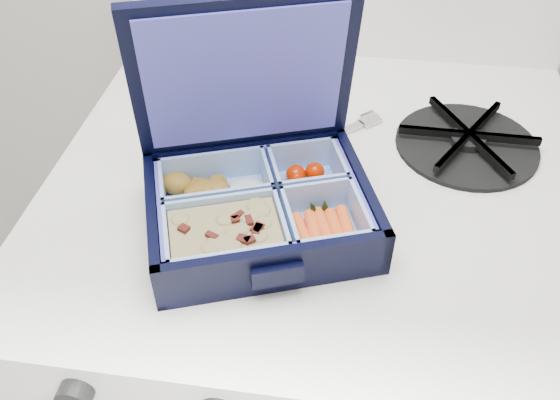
% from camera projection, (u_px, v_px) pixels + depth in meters
% --- Properties ---
extents(stove, '(0.65, 0.65, 0.97)m').
position_uv_depth(stove, '(312.00, 371.00, 1.06)').
color(stove, white).
rests_on(stove, floor).
extents(bento_box, '(0.28, 0.25, 0.05)m').
position_uv_depth(bento_box, '(260.00, 210.00, 0.62)').
color(bento_box, black).
rests_on(bento_box, stove).
extents(burner_grate, '(0.18, 0.18, 0.03)m').
position_uv_depth(burner_grate, '(468.00, 138.00, 0.74)').
color(burner_grate, black).
rests_on(burner_grate, stove).
extents(burner_grate_rear, '(0.21, 0.21, 0.02)m').
position_uv_depth(burner_grate_rear, '(213.00, 57.00, 0.89)').
color(burner_grate_rear, black).
rests_on(burner_grate_rear, stove).
extents(fork, '(0.15, 0.13, 0.01)m').
position_uv_depth(fork, '(319.00, 141.00, 0.75)').
color(fork, '#B1B1B1').
rests_on(fork, stove).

